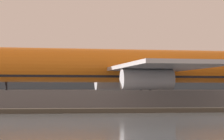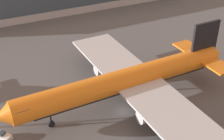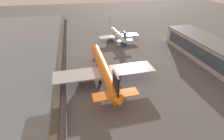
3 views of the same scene
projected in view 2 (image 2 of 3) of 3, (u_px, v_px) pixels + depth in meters
The scene contains 3 objects.
ground_plane at pixel (124, 111), 71.72m from camera, with size 500.00×500.00×0.00m, color #565659.
cargo_jet_orange at pixel (128, 80), 71.59m from camera, with size 58.20×49.99×16.30m.
baggage_tug at pixel (4, 137), 63.53m from camera, with size 3.22×3.51×1.80m.
Camera 2 is at (-27.14, -49.20, 45.65)m, focal length 50.00 mm.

